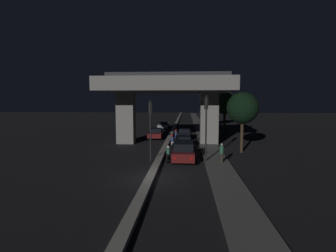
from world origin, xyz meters
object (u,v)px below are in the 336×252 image
Objects in this scene: street_lamp at (199,103)px; car_dark_red_lead_oncoming at (156,133)px; traffic_light_right_of_median at (206,117)px; car_dark_red_lead at (184,151)px; car_silver_second_oncoming at (164,125)px; motorcycle_black_filtering_near at (168,155)px; car_black_third at (185,134)px; traffic_light_left_of_median at (151,120)px; car_dark_red_second at (183,141)px; motorcycle_blue_filtering_far at (176,136)px; pedestrian_on_sidewalk at (222,153)px; motorcycle_white_filtering_mid at (172,142)px.

car_dark_red_lead_oncoming is at bearing -126.53° from street_lamp.
car_dark_red_lead is (-1.87, 0.56, -2.99)m from traffic_light_right_of_median.
car_silver_second_oncoming is 26.76m from motorcycle_black_filtering_near.
car_silver_second_oncoming is (-6.34, 4.16, -4.13)m from street_lamp.
street_lamp reaches higher than car_silver_second_oncoming.
traffic_light_left_of_median is at bearing 170.81° from car_black_third.
traffic_light_left_of_median reaches higher than car_dark_red_second.
traffic_light_right_of_median is 3.13× the size of motorcycle_black_filtering_near.
traffic_light_right_of_median is at bearing -166.61° from motorcycle_blue_filtering_far.
car_dark_red_lead is at bearing 163.26° from traffic_light_right_of_median.
car_silver_second_oncoming is 28.27m from pedestrian_on_sidewalk.
car_dark_red_lead is at bearing -171.42° from motorcycle_white_filtering_mid.
traffic_light_right_of_median is 0.70× the size of street_lamp.
car_black_third is at bearing 102.34° from pedestrian_on_sidewalk.
street_lamp is 1.86× the size of car_silver_second_oncoming.
car_dark_red_lead is (2.86, 0.56, -2.73)m from traffic_light_left_of_median.
traffic_light_left_of_median reaches higher than motorcycle_white_filtering_mid.
car_silver_second_oncoming is at bearing 4.30° from motorcycle_white_filtering_mid.
car_dark_red_lead_oncoming is (-1.24, 13.99, -2.88)m from traffic_light_left_of_median.
street_lamp reaches higher than pedestrian_on_sidewalk.
traffic_light_right_of_median is at bearing -88.99° from motorcycle_black_filtering_near.
traffic_light_right_of_median is 1.40× the size of car_black_third.
motorcycle_white_filtering_mid is (-3.61, -15.54, -4.18)m from street_lamp.
street_lamp is 5.08× the size of pedestrian_on_sidewalk.
motorcycle_blue_filtering_far reaches higher than motorcycle_white_filtering_mid.
car_black_third is 13.43m from car_silver_second_oncoming.
traffic_light_left_of_median is 0.65× the size of street_lamp.
car_dark_red_second is 6.88m from car_black_third.
car_dark_red_lead is at bearing 9.53° from car_silver_second_oncoming.
traffic_light_left_of_median is 6.58m from pedestrian_on_sidewalk.
car_dark_red_lead is 1.16× the size of car_black_third.
car_silver_second_oncoming is at bearing 104.85° from pedestrian_on_sidewalk.
pedestrian_on_sidewalk is (3.29, -7.64, 0.25)m from car_dark_red_second.
motorcycle_white_filtering_mid reaches higher than car_silver_second_oncoming.
pedestrian_on_sidewalk is (3.14, -1.20, 0.10)m from car_dark_red_lead.
traffic_light_left_of_median is at bearing 3.62° from car_dark_red_lead_oncoming.
car_dark_red_second is (-2.38, -15.52, -4.09)m from street_lamp.
car_dark_red_lead is at bearing -179.71° from car_dark_red_second.
motorcycle_blue_filtering_far is at bearing -108.66° from street_lamp.
traffic_light_right_of_median is at bearing 13.22° from car_silver_second_oncoming.
car_dark_red_lead is (-2.23, -21.96, -3.94)m from street_lamp.
car_dark_red_second is at bearing 68.85° from traffic_light_left_of_median.
car_dark_red_lead is at bearing 11.07° from traffic_light_left_of_median.
traffic_light_right_of_median is 3.22m from pedestrian_on_sidewalk.
car_black_third is (2.82, 13.88, -2.87)m from traffic_light_left_of_median.
car_dark_red_lead_oncoming is 2.43× the size of motorcycle_blue_filtering_far.
motorcycle_blue_filtering_far is at bearing 60.16° from car_dark_red_lead_oncoming.
car_dark_red_lead is 2.41× the size of motorcycle_white_filtering_mid.
car_silver_second_oncoming is at bearing 146.71° from street_lamp.
traffic_light_left_of_median is 2.91× the size of motorcycle_black_filtering_near.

